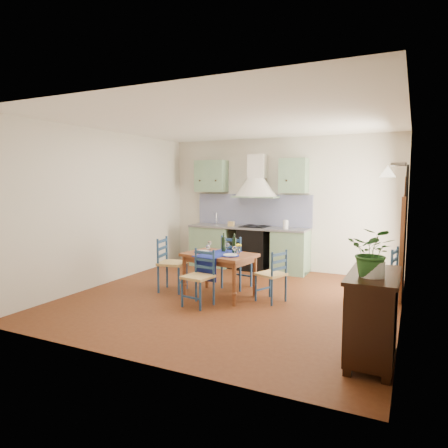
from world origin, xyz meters
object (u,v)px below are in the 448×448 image
(chair_near, at_px, (199,277))
(potted_plant, at_px, (373,252))
(sideboard, at_px, (372,314))
(dining_table, at_px, (219,258))

(chair_near, relative_size, potted_plant, 1.72)
(chair_near, bearing_deg, sideboard, -18.93)
(sideboard, height_order, potted_plant, potted_plant)
(potted_plant, bearing_deg, dining_table, 146.91)
(chair_near, relative_size, sideboard, 0.81)
(dining_table, height_order, sideboard, dining_table)
(chair_near, xyz_separation_m, sideboard, (2.54, -0.87, 0.07))
(dining_table, distance_m, sideboard, 2.88)
(dining_table, distance_m, potted_plant, 3.02)
(chair_near, distance_m, potted_plant, 2.84)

